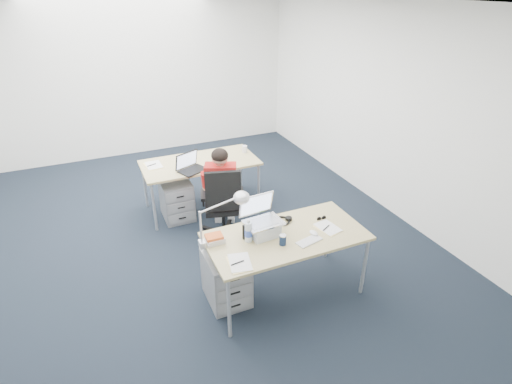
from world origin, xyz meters
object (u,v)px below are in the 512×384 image
far_cup (245,149)px  water_bottle (248,230)px  seated_person (222,190)px  silver_laptop (264,218)px  cordless_phone (245,232)px  sunglasses (321,218)px  headphones (282,220)px  book_stack (215,239)px  wireless_keyboard (309,241)px  desk_near (286,239)px  office_chair (224,218)px  drawer_pedestal_near (226,277)px  drawer_pedestal_far (177,199)px  can_koozie (283,240)px  bear_figurine (266,220)px  desk_lamp (217,220)px  computer_mouse (314,233)px  dark_laptop (192,162)px  desk_far (200,165)px

far_cup → water_bottle: bearing=-111.2°
seated_person → silver_laptop: size_ratio=3.15×
cordless_phone → sunglasses: size_ratio=1.43×
headphones → book_stack: (-0.77, -0.07, 0.02)m
wireless_keyboard → desk_near: bearing=115.7°
office_chair → headphones: (0.32, -0.98, 0.45)m
wireless_keyboard → far_cup: far_cup is taller
drawer_pedestal_near → silver_laptop: silver_laptop is taller
drawer_pedestal_far → wireless_keyboard: wireless_keyboard is taller
drawer_pedestal_near → book_stack: 0.50m
drawer_pedestal_near → cordless_phone: bearing=-12.0°
can_koozie → bear_figurine: (-0.00, 0.37, 0.02)m
headphones → far_cup: bearing=79.3°
sunglasses → desk_lamp: 1.18m
water_bottle → sunglasses: (0.86, 0.05, -0.11)m
book_stack → sunglasses: (1.17, -0.05, -0.03)m
office_chair → drawer_pedestal_far: 0.88m
drawer_pedestal_far → computer_mouse: bearing=-66.2°
cordless_phone → drawer_pedestal_far: bearing=95.5°
can_koozie → computer_mouse: bearing=4.0°
can_koozie → desk_lamp: (-0.56, 0.28, 0.21)m
drawer_pedestal_near → can_koozie: size_ratio=5.05×
computer_mouse → desk_near: bearing=149.7°
cordless_phone → far_cup: size_ratio=1.52×
can_koozie → book_stack: (-0.59, 0.30, -0.01)m
computer_mouse → dark_laptop: dark_laptop is taller
water_bottle → bear_figurine: bearing=32.7°
water_bottle → far_cup: 2.27m
wireless_keyboard → sunglasses: (0.33, 0.30, 0.01)m
computer_mouse → water_bottle: size_ratio=0.45×
desk_near → sunglasses: sunglasses is taller
office_chair → cordless_phone: size_ratio=6.57×
water_bottle → bear_figurine: 0.33m
office_chair → dark_laptop: 0.87m
desk_near → headphones: size_ratio=7.03×
can_koozie → book_stack: bearing=153.2°
computer_mouse → far_cup: bearing=78.1°
wireless_keyboard → computer_mouse: (0.10, 0.08, 0.01)m
drawer_pedestal_near → far_cup: bearing=62.9°
computer_mouse → bear_figurine: (-0.36, 0.34, 0.05)m
desk_far → far_cup: far_cup is taller
desk_far → dark_laptop: bearing=-123.4°
desk_far → cordless_phone: size_ratio=10.11×
desk_near → desk_far: (-0.27, 2.10, 0.00)m
water_bottle → dark_laptop: 1.79m
drawer_pedestal_near → seated_person: bearing=71.9°
seated_person → dark_laptop: 0.58m
far_cup → seated_person: bearing=-128.7°
computer_mouse → sunglasses: size_ratio=0.97×
book_stack → dark_laptop: bearing=81.4°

